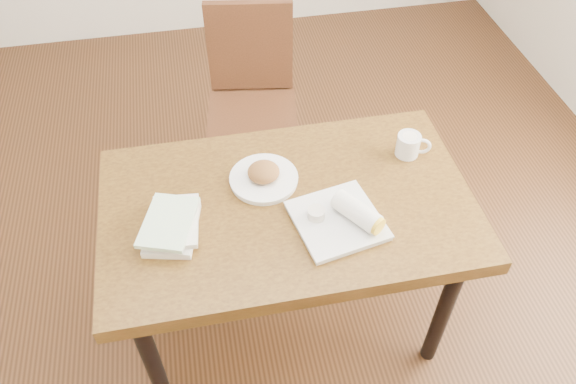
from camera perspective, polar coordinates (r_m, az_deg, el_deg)
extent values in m
cube|color=#472814|center=(2.54, 0.00, -12.55)|extent=(4.00, 5.00, 0.01)
cube|color=brown|center=(1.95, 0.00, -1.61)|extent=(1.28, 0.78, 0.06)
cylinder|color=black|center=(2.10, -13.61, -16.42)|extent=(0.06, 0.06, 0.69)
cylinder|color=black|center=(2.22, 15.57, -11.44)|extent=(0.06, 0.06, 0.69)
cylinder|color=black|center=(2.42, -14.02, -4.30)|extent=(0.06, 0.06, 0.69)
cylinder|color=black|center=(2.53, 10.79, -0.67)|extent=(0.06, 0.06, 0.69)
cylinder|color=#4A2615|center=(3.01, 0.03, 6.37)|extent=(0.04, 0.04, 0.45)
cylinder|color=#4A2615|center=(3.02, -6.84, 6.15)|extent=(0.04, 0.04, 0.45)
cylinder|color=#4A2615|center=(2.75, 0.35, 1.51)|extent=(0.04, 0.04, 0.45)
cylinder|color=#4A2615|center=(2.76, -7.14, 1.28)|extent=(0.04, 0.04, 0.45)
cube|color=#4A2615|center=(2.72, -3.63, 7.74)|extent=(0.48, 0.48, 0.04)
cube|color=#4A2615|center=(2.72, -3.89, 14.52)|extent=(0.40, 0.10, 0.45)
cylinder|color=white|center=(1.99, -2.47, 1.26)|extent=(0.24, 0.24, 0.02)
cylinder|color=white|center=(1.98, -2.48, 1.48)|extent=(0.24, 0.24, 0.01)
ellipsoid|color=#B27538|center=(1.97, -2.50, 2.05)|extent=(0.13, 0.13, 0.06)
cylinder|color=white|center=(2.12, 12.09, 4.70)|extent=(0.09, 0.09, 0.09)
torus|color=white|center=(2.12, 13.43, 4.55)|extent=(0.07, 0.04, 0.07)
cylinder|color=tan|center=(2.09, 12.26, 5.50)|extent=(0.08, 0.08, 0.01)
cylinder|color=#F2E5CC|center=(2.09, 12.27, 5.56)|extent=(0.05, 0.05, 0.00)
cube|color=white|center=(1.87, 5.01, -2.99)|extent=(0.32, 0.32, 0.02)
cube|color=white|center=(1.86, 5.03, -2.77)|extent=(0.32, 0.32, 0.01)
cylinder|color=white|center=(1.84, 6.98, -1.98)|extent=(0.15, 0.18, 0.07)
cylinder|color=yellow|center=(1.81, 9.02, -3.38)|extent=(0.06, 0.05, 0.06)
cylinder|color=silver|center=(1.84, 2.89, -2.18)|extent=(0.06, 0.06, 0.03)
cylinder|color=red|center=(1.83, 2.91, -1.93)|extent=(0.05, 0.05, 0.01)
cube|color=white|center=(1.87, -11.69, -3.69)|extent=(0.20, 0.26, 0.02)
cube|color=silver|center=(1.86, -11.44, -2.97)|extent=(0.17, 0.23, 0.02)
cube|color=#9CDD93|center=(1.84, -12.06, -3.01)|extent=(0.22, 0.26, 0.02)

